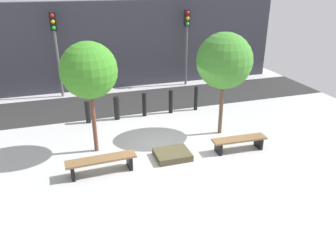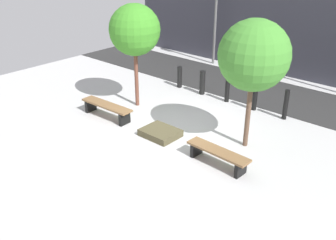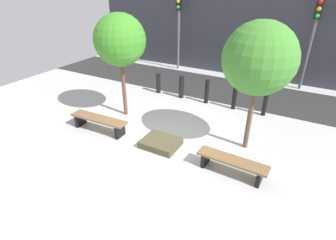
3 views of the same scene
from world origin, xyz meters
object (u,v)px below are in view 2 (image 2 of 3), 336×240
Objects in this scene: planter_bed at (160,133)px; bollard_center at (227,89)px; bench_left at (107,108)px; tree_behind_right_bench at (254,56)px; bollard_far_left at (180,77)px; bollard_far_right at (286,105)px; bollard_left at (202,83)px; traffic_light_west at (216,7)px; bench_right at (218,154)px; bollard_right at (255,97)px; tree_behind_left_bench at (135,30)px.

bollard_center reaches higher than planter_bed.
tree_behind_right_bench is at bearing 15.08° from bench_left.
bollard_far_right is at bearing 0.00° from bollard_far_left.
bollard_center is at bearing 0.00° from bollard_left.
bench_right is at bearing -53.99° from traffic_light_west.
bollard_far_left is 0.89× the size of bollard_right.
traffic_light_west reaches higher than bollard_right.
bench_left is at bearing -139.63° from bollard_far_right.
tree_behind_right_bench is (4.39, 1.39, 2.27)m from bench_left.
traffic_light_west is (-0.92, 5.91, -0.02)m from tree_behind_left_bench.
traffic_light_west is at bearing 128.46° from bench_right.
bench_left is at bearing -162.46° from tree_behind_right_bench.
tree_behind_left_bench is 3.25m from bollard_far_left.
bollard_center is (2.19, 2.38, -2.17)m from tree_behind_left_bench.
bollard_far_right reaches higher than bench_right.
planter_bed is 3.75m from bollard_right.
bollard_right reaches higher than bench_left.
bollard_center is 0.25× the size of traffic_light_west.
bollard_right is (3.31, 2.38, -2.17)m from tree_behind_left_bench.
bollard_left is 1.12m from bollard_center.
bollard_left is at bearing 180.00° from bollard_center.
traffic_light_west reaches higher than bollard_far_left.
traffic_light_west is (-5.31, 7.30, 2.31)m from bench_right.
bench_right is 2.69m from tree_behind_right_bench.
planter_bed is 0.28× the size of traffic_light_west.
bollard_left is at bearing 65.58° from tree_behind_left_bench.
tree_behind_left_bench is 3.82× the size of bollard_left.
bench_right is 0.50× the size of tree_behind_right_bench.
bollard_center is (2.23, 0.00, 0.05)m from bollard_far_left.
bollard_far_left is at bearing -76.03° from traffic_light_west.
traffic_light_west is (-2.00, 3.54, 2.17)m from bollard_left.
planter_bed is 0.31× the size of tree_behind_left_bench.
bollard_far_left is 0.85× the size of bollard_far_right.
bollard_far_left is 3.35m from bollard_right.
traffic_light_west reaches higher than bollard_center.
traffic_light_west is at bearing 94.70° from bench_left.
bollard_far_right is 0.26× the size of traffic_light_west.
bollard_right is (2.23, 0.00, 0.02)m from bollard_left.
planter_bed is 3.57m from tree_behind_left_bench.
tree_behind_right_bench reaches higher than bench_left.
bench_left is at bearing -106.00° from bollard_left.
tree_behind_left_bench is (-2.19, 1.19, 2.55)m from planter_bed.
bench_left is 7.70m from traffic_light_west.
planter_bed is 0.30× the size of tree_behind_right_bench.
tree_behind_right_bench is at bearing -90.89° from bollard_far_right.
bollard_far_left is (-4.43, 3.76, 0.11)m from bench_right.
planter_bed is 3.55m from tree_behind_right_bench.
bench_left is at bearing -177.54° from bench_right.
bollard_left is 4.60m from traffic_light_west.
bollard_right is at bearing -39.92° from traffic_light_west.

